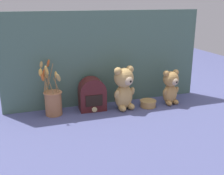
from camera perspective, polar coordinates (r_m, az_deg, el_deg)
ground_plane at (r=1.90m, az=0.19°, el=-4.72°), size 4.00×4.00×0.00m
backdrop_wall at (r=1.96m, az=-1.37°, el=5.89°), size 1.41×0.02×0.65m
teddy_bear_large at (r=1.89m, az=2.47°, el=0.07°), size 0.17×0.15×0.30m
teddy_bear_medium at (r=2.03m, az=11.83°, el=0.22°), size 0.14×0.13×0.25m
flower_vase at (r=1.84m, az=-11.93°, el=-2.48°), size 0.14×0.16×0.36m
vintage_radio at (r=1.89m, az=-4.04°, el=-1.49°), size 0.18×0.12×0.22m
decorative_tin_tall at (r=1.98m, az=7.34°, el=-3.24°), size 0.11×0.11×0.05m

